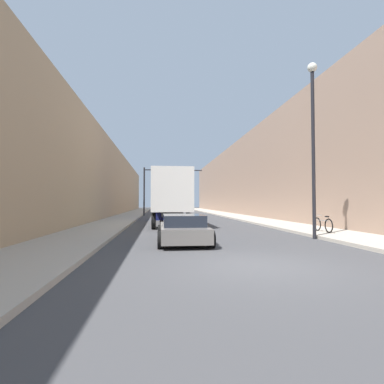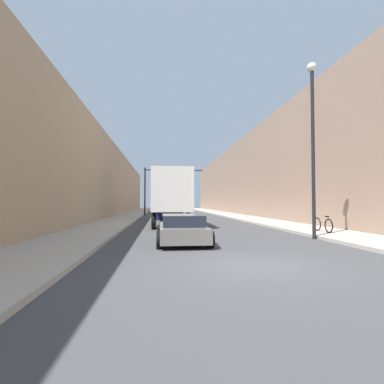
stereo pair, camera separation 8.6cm
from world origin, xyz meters
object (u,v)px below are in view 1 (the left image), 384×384
semi_truck (169,196)px  sedan_car (183,229)px  traffic_signal_gantry (159,182)px  street_lamp (313,128)px  parked_bicycle (323,224)px

semi_truck → sedan_car: bearing=-89.0°
traffic_signal_gantry → street_lamp: 26.56m
semi_truck → parked_bicycle: (7.68, -9.59, -1.64)m
semi_truck → parked_bicycle: bearing=-51.3°
parked_bicycle → sedan_car: bearing=-163.0°
semi_truck → traffic_signal_gantry: 14.50m
traffic_signal_gantry → semi_truck: bearing=-86.6°
semi_truck → sedan_car: 11.98m
semi_truck → street_lamp: 13.24m
street_lamp → parked_bicycle: 5.09m
sedan_car → traffic_signal_gantry: 26.47m
semi_truck → sedan_car: semi_truck is taller
traffic_signal_gantry → sedan_car: bearing=-87.7°
traffic_signal_gantry → parked_bicycle: (8.53, -23.90, -3.80)m
traffic_signal_gantry → parked_bicycle: size_ratio=4.15×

